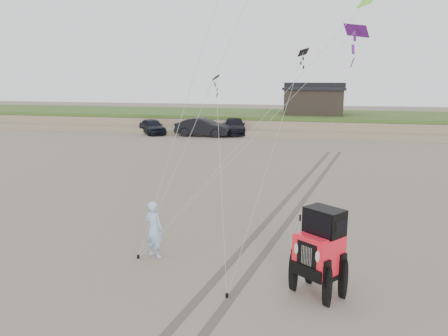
{
  "coord_description": "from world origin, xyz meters",
  "views": [
    {
      "loc": [
        3.33,
        -11.26,
        5.66
      ],
      "look_at": [
        -0.0,
        3.0,
        2.6
      ],
      "focal_mm": 35.0,
      "sensor_mm": 36.0,
      "label": 1
    }
  ],
  "objects": [
    {
      "name": "ground",
      "position": [
        0.0,
        0.0,
        0.0
      ],
      "size": [
        160.0,
        160.0,
        0.0
      ],
      "primitive_type": "plane",
      "color": "#6B6054",
      "rests_on": "ground"
    },
    {
      "name": "dune_ridge",
      "position": [
        0.0,
        37.5,
        0.82
      ],
      "size": [
        160.0,
        14.25,
        1.73
      ],
      "color": "#7A6B54",
      "rests_on": "ground"
    },
    {
      "name": "cabin",
      "position": [
        2.0,
        37.0,
        3.24
      ],
      "size": [
        6.4,
        5.4,
        3.35
      ],
      "color": "black",
      "rests_on": "dune_ridge"
    },
    {
      "name": "truck_a",
      "position": [
        -13.71,
        29.89,
        0.77
      ],
      "size": [
        4.27,
        4.68,
        1.55
      ],
      "primitive_type": "imported",
      "rotation": [
        0.0,
        0.0,
        0.68
      ],
      "color": "black",
      "rests_on": "ground"
    },
    {
      "name": "truck_b",
      "position": [
        -8.28,
        29.44,
        0.88
      ],
      "size": [
        5.4,
        2.04,
        1.76
      ],
      "primitive_type": "imported",
      "rotation": [
        0.0,
        0.0,
        1.54
      ],
      "color": "black",
      "rests_on": "ground"
    },
    {
      "name": "truck_c",
      "position": [
        -5.65,
        31.71,
        0.8
      ],
      "size": [
        3.27,
        5.85,
        1.6
      ],
      "primitive_type": "imported",
      "rotation": [
        0.0,
        0.0,
        0.19
      ],
      "color": "black",
      "rests_on": "ground"
    },
    {
      "name": "jeep",
      "position": [
        3.31,
        -0.32,
        0.94
      ],
      "size": [
        4.74,
        5.34,
        1.88
      ],
      "primitive_type": null,
      "rotation": [
        0.0,
        0.0,
        -0.64
      ],
      "color": "#FF1D2F",
      "rests_on": "ground"
    },
    {
      "name": "man",
      "position": [
        -1.83,
        1.06,
        0.92
      ],
      "size": [
        0.79,
        0.65,
        1.85
      ],
      "primitive_type": "imported",
      "rotation": [
        0.0,
        0.0,
        2.78
      ],
      "color": "#8FA7DE",
      "rests_on": "ground"
    },
    {
      "name": "kite_flock",
      "position": [
        3.34,
        8.99,
        8.78
      ],
      "size": [
        6.08,
        6.72,
        8.46
      ],
      "color": "#FF3F0D",
      "rests_on": "ground"
    },
    {
      "name": "stake_main",
      "position": [
        -2.29,
        0.78,
        0.06
      ],
      "size": [
        0.08,
        0.08,
        0.12
      ],
      "primitive_type": "cylinder",
      "color": "black",
      "rests_on": "ground"
    },
    {
      "name": "stake_aux",
      "position": [
        1.02,
        -1.03,
        0.06
      ],
      "size": [
        0.08,
        0.08,
        0.12
      ],
      "primitive_type": "cylinder",
      "color": "black",
      "rests_on": "ground"
    },
    {
      "name": "tire_tracks",
      "position": [
        2.0,
        8.0,
        0.0
      ],
      "size": [
        5.22,
        29.74,
        0.01
      ],
      "color": "#4C443D",
      "rests_on": "ground"
    }
  ]
}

